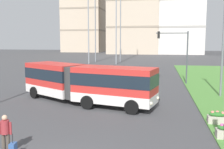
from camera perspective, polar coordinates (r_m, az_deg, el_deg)
The scene contains 9 objects.
articulated_bus at distance 20.76m, azimuth -6.13°, elevation -1.71°, with size 11.75×6.63×3.00m.
car_white_van at distance 33.62m, azimuth -7.33°, elevation 0.19°, with size 4.52×2.29×1.58m.
pedestrian_crossing at distance 12.47m, azimuth -22.27°, elevation -11.44°, with size 0.58×0.36×1.74m.
rolling_suitcase at distance 12.32m, azimuth -20.80°, elevation -15.02°, with size 0.28×0.39×0.97m.
flower_planter_2 at distance 16.75m, azimuth 22.02°, elevation -8.70°, with size 1.10×0.56×0.74m.
traffic_light_far_right at distance 30.45m, azimuth 14.00°, elevation 5.62°, with size 3.59×0.28×5.98m.
streetlight_median at distance 24.47m, azimuth 23.12°, elevation 6.73°, with size 0.70×0.28×8.90m.
apartment_tower_west at distance 121.29m, azimuth -6.18°, elevation 13.71°, with size 17.32×15.40×36.87m.
apartment_tower_centre at distance 104.88m, azimuth 13.47°, elevation 15.00°, with size 21.29×15.31×38.45m.
Camera 1 is at (4.16, -8.38, 4.90)m, focal length 41.86 mm.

